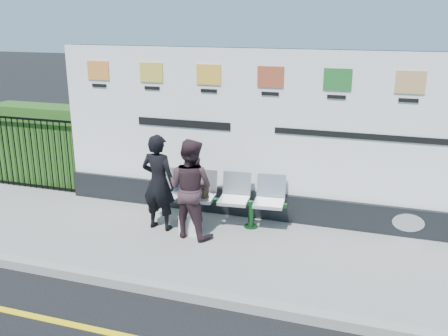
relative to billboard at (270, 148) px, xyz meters
name	(u,v)px	position (x,y,z in m)	size (l,w,h in m)	color
pavement	(218,247)	(-0.50, -1.35, -1.36)	(14.00, 3.00, 0.12)	gray
kerb	(182,293)	(-0.50, -2.85, -1.35)	(14.00, 0.18, 0.14)	gray
billboard	(270,148)	(0.00, 0.00, 0.00)	(8.00, 0.30, 3.00)	black
hedge	(46,145)	(-5.08, 0.45, -0.45)	(2.35, 0.70, 1.70)	#265319
railing	(33,153)	(-5.08, 0.00, -0.53)	(2.05, 0.06, 1.54)	black
bench	(217,211)	(-0.78, -0.60, -1.05)	(2.33, 0.60, 0.50)	#B6BAC0
woman_left	(159,182)	(-1.66, -1.08, -0.47)	(0.61, 0.40, 1.67)	black
woman_right	(191,188)	(-1.03, -1.18, -0.47)	(0.81, 0.63, 1.66)	#342227
handbag_brown	(200,189)	(-1.08, -0.63, -0.68)	(0.31, 0.13, 0.25)	#311F0D
carrier_bag_white	(190,224)	(-1.07, -1.14, -1.13)	(0.34, 0.20, 0.34)	silver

